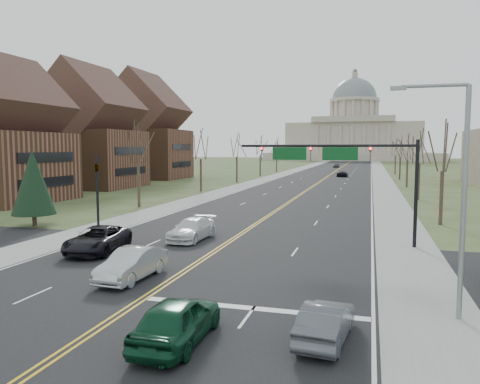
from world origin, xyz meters
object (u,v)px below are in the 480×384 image
Objects in this scene: car_far_nb at (342,174)px; car_sb_inner_second at (192,229)px; car_sb_inner_lead at (132,264)px; signal_mast at (339,161)px; car_nb_outer_lead at (326,321)px; car_far_sb at (336,165)px; signal_left at (97,185)px; car_nb_inner_lead at (177,320)px; street_light at (457,185)px; car_sb_outer_lead at (98,239)px.

car_sb_inner_second is at bearing 86.72° from car_far_nb.
car_sb_inner_lead reaches higher than car_sb_inner_second.
signal_mast reaches higher than car_sb_inner_second.
signal_mast is at bearing -81.55° from car_nb_outer_lead.
car_far_sb is at bearing 92.31° from car_sb_inner_second.
signal_left reaches higher than car_nb_outer_lead.
car_far_sb is (1.30, 128.83, -0.02)m from car_sb_inner_second.
car_nb_inner_lead is 8.45m from car_sb_inner_lead.
car_far_nb reaches higher than car_nb_outer_lead.
car_sb_inner_second is (-10.28, -1.52, -4.98)m from signal_mast.
car_nb_outer_lead is 0.84× the size of car_far_nb.
street_light is 15.45m from car_sb_inner_lead.
street_light is 1.72× the size of car_sb_inner_second.
signal_left is at bearing 114.81° from car_sb_outer_lead.
car_sb_inner_lead is (9.52, -11.94, -2.92)m from signal_left.
street_light is at bearing -68.59° from signal_mast.
car_nb_outer_lead is (-4.55, -3.45, -4.54)m from street_light.
signal_mast is 1.34× the size of street_light.
car_far_nb is (5.28, 89.44, -0.11)m from car_sb_inner_lead.
signal_left reaches higher than car_sb_inner_lead.
street_light is 21.41m from car_sb_outer_lead.
car_nb_inner_lead is (14.83, -18.52, -2.90)m from signal_left.
car_far_sb is (0.45, 139.25, -0.03)m from car_sb_inner_lead.
signal_mast is at bearing 11.31° from car_sb_inner_second.
street_light reaches higher than car_far_nb.
signal_mast is 127.73m from car_far_sb.
car_sb_inner_second is 1.20× the size of car_far_sb.
car_sb_inner_second is at bearing -171.59° from signal_mast.
street_light is 1.56× the size of car_sb_outer_lead.
car_nb_outer_lead is 18.33m from car_sb_outer_lead.
signal_mast is 11.53m from car_sb_inner_second.
car_nb_outer_lead is (4.86, 1.56, -0.13)m from car_nb_inner_lead.
car_nb_outer_lead is 94.58m from car_far_nb.
car_nb_inner_lead reaches higher than car_sb_inner_lead.
car_sb_outer_lead reaches higher than car_nb_outer_lead.
car_far_sb is at bearing -83.30° from car_far_nb.
signal_left is at bearing 180.00° from signal_mast.
car_sb_inner_lead is (-10.17, 5.01, 0.11)m from car_nb_outer_lead.
car_nb_outer_lead is 144.59m from car_far_sb.
signal_mast reaches higher than car_far_nb.
car_far_sb is at bearing 80.20° from car_sb_outer_lead.
car_nb_inner_lead is 0.97× the size of car_far_nb.
car_sb_inner_lead is at bearing 173.96° from street_light.
car_sb_outer_lead is at bearing 161.66° from street_light.
car_nb_inner_lead is at bearing -151.94° from street_light.
car_sb_outer_lead is (-15.33, 10.05, 0.13)m from car_nb_outer_lead.
car_nb_inner_lead is 15.64m from car_sb_outer_lead.
car_nb_inner_lead is at bearing -55.35° from car_sb_outer_lead.
car_sb_inner_second is (-6.16, 16.99, -0.04)m from car_nb_inner_lead.
signal_mast is 2.76× the size of car_far_sb.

